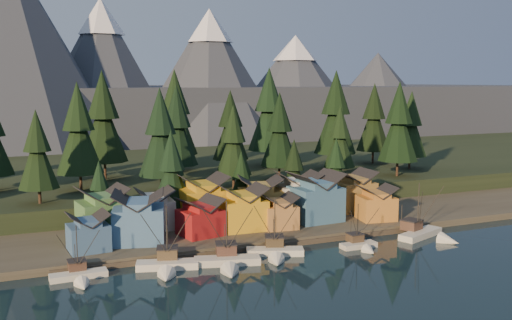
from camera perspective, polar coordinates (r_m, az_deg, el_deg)
name	(u,v)px	position (r m, az deg, el deg)	size (l,w,h in m)	color
ground	(298,273)	(101.27, 4.20, -11.19)	(500.00, 500.00, 0.00)	black
shore_strip	(222,218)	(136.48, -3.43, -5.80)	(400.00, 50.00, 1.50)	#3A362A
hillside	(170,176)	(183.07, -8.60, -1.63)	(420.00, 100.00, 6.00)	black
dock	(261,245)	(115.36, 0.46, -8.50)	(80.00, 4.00, 1.00)	#4E4437
mountain_ridge	(101,95)	(301.50, -15.25, 6.32)	(560.00, 190.00, 90.00)	#424755
boat_0	(79,270)	(101.33, -17.26, -10.44)	(9.76, 10.58, 10.08)	silver
boat_1	(167,258)	(102.58, -8.90, -9.63)	(11.68, 12.19, 12.58)	beige
boat_2	(228,254)	(103.57, -2.83, -9.39)	(12.71, 13.33, 12.83)	beige
boat_3	(275,245)	(109.17, 1.95, -8.52)	(11.61, 12.04, 12.12)	beige
boat_5	(361,239)	(115.95, 10.46, -7.79)	(7.64, 8.33, 9.86)	beige
boat_6	(427,228)	(126.61, 16.70, -6.50)	(12.82, 13.22, 12.89)	beige
house_front_0	(88,231)	(111.92, -16.43, -6.80)	(7.87, 7.52, 7.20)	#385B85
house_front_1	(139,216)	(114.91, -11.66, -5.48)	(11.75, 11.46, 10.09)	#3E6894
house_front_2	(200,216)	(118.37, -5.60, -5.56)	(9.49, 9.54, 7.76)	maroon
house_front_3	(243,206)	(122.52, -1.30, -4.66)	(9.59, 9.18, 9.35)	gold
house_front_4	(279,210)	(124.03, 2.32, -5.05)	(7.86, 8.35, 7.21)	#AD773D
house_front_5	(316,195)	(130.30, 5.98, -3.54)	(11.15, 10.26, 11.05)	#3A678A
house_front_6	(376,202)	(133.77, 11.93, -4.12)	(8.93, 8.58, 7.79)	#BF7C31
house_back_0	(103,211)	(120.87, -15.09, -4.91)	(10.58, 10.28, 10.15)	#4A7A42
house_back_1	(155,208)	(124.81, -10.10, -4.72)	(7.98, 8.08, 8.68)	beige
house_back_2	(203,198)	(128.75, -5.31, -3.76)	(10.11, 9.29, 10.70)	gold
house_back_3	(260,197)	(131.68, 0.40, -3.68)	(11.40, 10.65, 9.73)	olive
house_back_4	(298,193)	(134.86, 4.24, -3.32)	(10.55, 10.23, 10.23)	beige
house_back_5	(353,189)	(141.71, 9.72, -2.92)	(9.02, 9.13, 9.93)	olive
tree_hill_2	(37,152)	(134.23, -21.01, 0.71)	(9.02, 9.02, 21.02)	#332319
tree_hill_3	(79,132)	(146.41, -17.31, 2.72)	(11.58, 11.58, 26.98)	#332319
tree_hill_4	(103,120)	(162.05, -15.02, 3.89)	(12.92, 12.92, 30.10)	#332319
tree_hill_5	(161,136)	(139.49, -9.52, 2.42)	(10.99, 10.99, 25.60)	#332319
tree_hill_6	(177,129)	(155.89, -7.92, 3.13)	(11.22, 11.22, 26.13)	#332319
tree_hill_7	(233,143)	(142.99, -2.27, 1.70)	(9.13, 9.13, 21.26)	#332319
tree_hill_8	(230,128)	(167.99, -2.57, 3.24)	(10.54, 10.54, 24.54)	#332319
tree_hill_9	(279,132)	(155.41, 2.36, 2.78)	(10.36, 10.36, 24.13)	#332319
tree_hill_10	(269,112)	(181.12, 1.32, 4.78)	(13.46, 13.46, 31.37)	#332319
tree_hill_11	(340,139)	(158.68, 8.37, 2.12)	(8.87, 8.87, 20.67)	#332319
tree_hill_12	(336,115)	(176.04, 7.96, 4.44)	(13.06, 13.06, 30.42)	#332319
tree_hill_13	(399,125)	(166.73, 14.07, 3.46)	(11.62, 11.62, 27.06)	#332319
tree_hill_14	(374,120)	(190.88, 11.70, 3.96)	(11.34, 11.34, 26.43)	#332319
tree_hill_15	(175,116)	(173.13, -8.09, 4.42)	(13.16, 13.16, 30.65)	#332319
tree_hill_17	(411,126)	(182.04, 15.22, 3.27)	(10.36, 10.36, 24.12)	#332319
tree_shore_0	(100,190)	(128.41, -15.36, -2.96)	(6.29, 6.29, 14.65)	#332319
tree_shore_1	(172,171)	(130.75, -8.45, -1.11)	(8.85, 8.85, 20.62)	#332319
tree_shore_2	(241,179)	(136.33, -1.48, -1.94)	(6.49, 6.49, 15.12)	#332319
tree_shore_3	(294,171)	(141.71, 3.81, -1.07)	(7.46, 7.46, 17.37)	#332319
tree_shore_4	(336,168)	(147.40, 7.99, -0.80)	(7.42, 7.42, 17.29)	#332319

